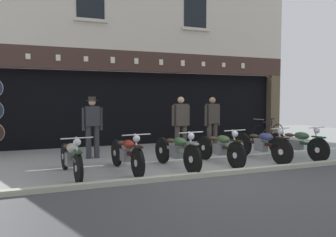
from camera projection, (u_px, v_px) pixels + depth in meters
The scene contains 14 objects.
ground at pixel (247, 191), 5.88m from camera, with size 23.49×22.00×0.18m.
shop_facade at pixel (134, 96), 13.20m from camera, with size 11.79×4.42×6.69m.
motorcycle_far_left at pixel (71, 157), 6.78m from camera, with size 0.62×2.05×0.90m.
motorcycle_left at pixel (126, 153), 7.19m from camera, with size 0.62×2.06×0.92m.
motorcycle_center_left at pixel (177, 150), 7.54m from camera, with size 0.62×2.05×0.93m.
motorcycle_center at pixel (220, 147), 8.06m from camera, with size 0.62×1.96×0.91m.
motorcycle_center_right at pixel (262, 144), 8.53m from camera, with size 0.62×2.09×0.92m.
motorcycle_right at pixel (297, 143), 8.88m from camera, with size 0.62×2.00×0.91m.
salesman_left at pixel (92, 124), 8.83m from camera, with size 0.56×0.32×1.70m.
shopkeeper_center at pixel (181, 124), 9.08m from camera, with size 0.56×0.26×1.70m.
salesman_right at pixel (212, 122), 9.94m from camera, with size 0.56×0.27×1.70m.
advert_board_near at pixel (205, 94), 12.59m from camera, with size 0.82×0.03×0.93m.
advert_board_far at pixel (234, 98), 13.06m from camera, with size 0.82×0.03×1.00m.
leaning_bicycle at pixel (268, 132), 12.14m from camera, with size 1.72×0.51×0.94m.
Camera 1 is at (-3.42, -5.87, 1.64)m, focal length 34.28 mm.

